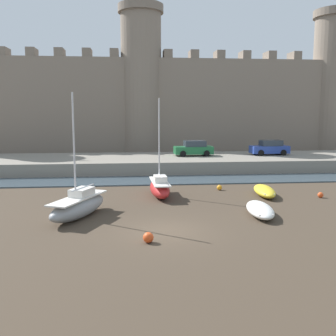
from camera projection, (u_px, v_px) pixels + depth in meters
The scene contains 13 objects.
ground_plane at pixel (165, 231), 19.76m from camera, with size 160.00×160.00×0.00m, color #423528.
water_channel at pixel (150, 180), 34.14m from camera, with size 80.00×4.50×0.10m, color #3D4C56.
quay_road at pixel (146, 163), 41.20m from camera, with size 64.66×10.00×1.29m, color gray.
castle at pixel (141, 96), 51.94m from camera, with size 58.53×5.87×22.56m.
rowboat_foreground_right at pixel (264, 191), 28.07m from camera, with size 1.76×4.04×0.69m.
sailboat_midflat_right at pixel (79, 206), 22.24m from camera, with size 3.46×5.38×7.01m.
rowboat_near_channel_right at pixel (260, 209), 22.72m from camera, with size 1.85×3.99×0.68m.
sailboat_foreground_centre at pixel (160, 187), 27.78m from camera, with size 1.47×4.76×6.92m.
mooring_buoy_mid_mud at pixel (148, 238), 17.95m from camera, with size 0.49×0.49×0.49m, color #E04C1E.
mooring_buoy_near_shore at pixel (321, 195), 27.43m from camera, with size 0.39×0.39×0.39m, color #E04C1E.
mooring_buoy_near_channel at pixel (219, 188), 30.11m from camera, with size 0.40×0.40×0.40m, color orange.
car_quay_centre_west at pixel (270, 148), 42.97m from camera, with size 4.16×1.99×1.62m.
car_quay_east at pixel (194, 149), 42.10m from camera, with size 4.16×1.99×1.62m.
Camera 1 is at (-1.75, -19.03, 5.93)m, focal length 42.00 mm.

